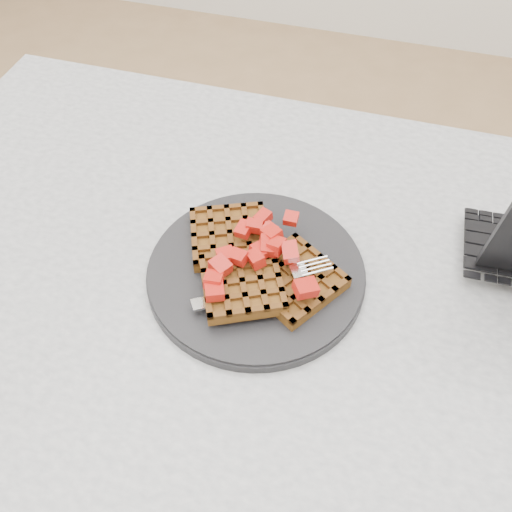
% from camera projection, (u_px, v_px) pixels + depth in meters
% --- Properties ---
extents(ground, '(4.00, 4.00, 0.00)m').
position_uv_depth(ground, '(275.00, 496.00, 1.27)').
color(ground, tan).
rests_on(ground, ground).
extents(table, '(1.20, 0.80, 0.75)m').
position_uv_depth(table, '(287.00, 350.00, 0.78)').
color(table, beige).
rests_on(table, ground).
extents(plate, '(0.27, 0.27, 0.02)m').
position_uv_depth(plate, '(256.00, 272.00, 0.71)').
color(plate, black).
rests_on(plate, table).
extents(waffles, '(0.23, 0.20, 0.03)m').
position_uv_depth(waffles, '(255.00, 265.00, 0.69)').
color(waffles, brown).
rests_on(waffles, plate).
extents(strawberry_pile, '(0.15, 0.15, 0.02)m').
position_uv_depth(strawberry_pile, '(256.00, 248.00, 0.67)').
color(strawberry_pile, '#A30601').
rests_on(strawberry_pile, waffles).
extents(fork, '(0.16, 0.12, 0.02)m').
position_uv_depth(fork, '(272.00, 287.00, 0.67)').
color(fork, silver).
rests_on(fork, plate).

